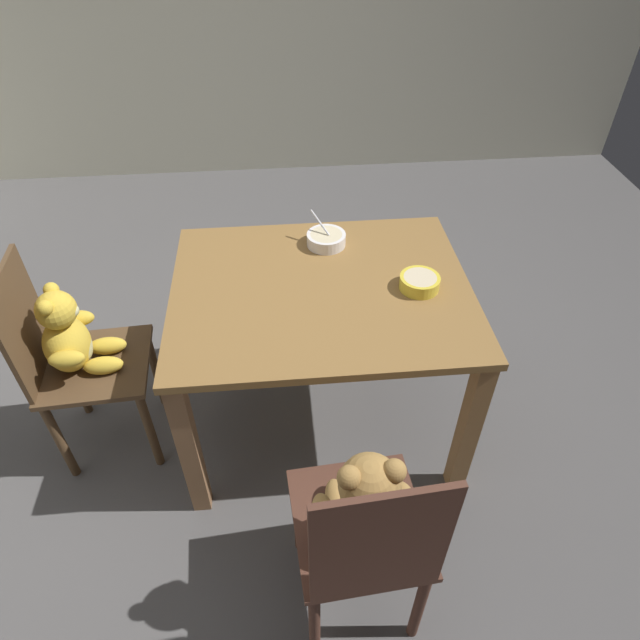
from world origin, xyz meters
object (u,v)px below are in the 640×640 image
Objects in this scene: dining_table at (321,312)px; porridge_bowl_white_far_center at (326,239)px; teddy_chair_near_front at (365,519)px; porridge_bowl_yellow_near_right at (420,282)px; teddy_chair_near_left at (73,347)px.

porridge_bowl_white_far_center reaches higher than dining_table.
dining_table is 0.32m from porridge_bowl_white_far_center.
dining_table is at bearing -1.16° from teddy_chair_near_front.
porridge_bowl_white_far_center reaches higher than porridge_bowl_yellow_near_right.
porridge_bowl_white_far_center is at bearing -4.29° from teddy_chair_near_front.
porridge_bowl_yellow_near_right reaches higher than dining_table.
dining_table is 1.22× the size of teddy_chair_near_left.
dining_table is 7.52× the size of porridge_bowl_yellow_near_right.
dining_table is 0.85m from teddy_chair_near_front.
teddy_chair_near_left is at bearing -179.85° from porridge_bowl_yellow_near_right.
porridge_bowl_yellow_near_right is (0.36, -0.04, 0.15)m from dining_table.
teddy_chair_near_front reaches higher than teddy_chair_near_left.
dining_table is 0.39m from porridge_bowl_yellow_near_right.
teddy_chair_near_front reaches higher than porridge_bowl_white_far_center.
dining_table is at bearing 173.99° from porridge_bowl_yellow_near_right.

